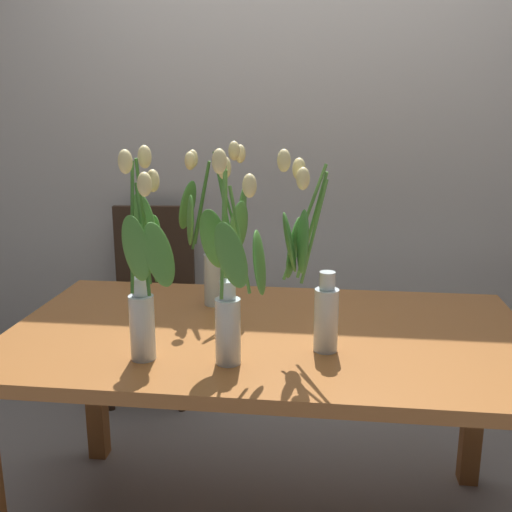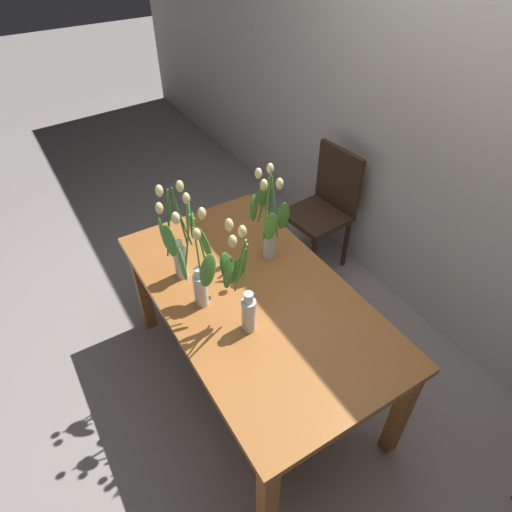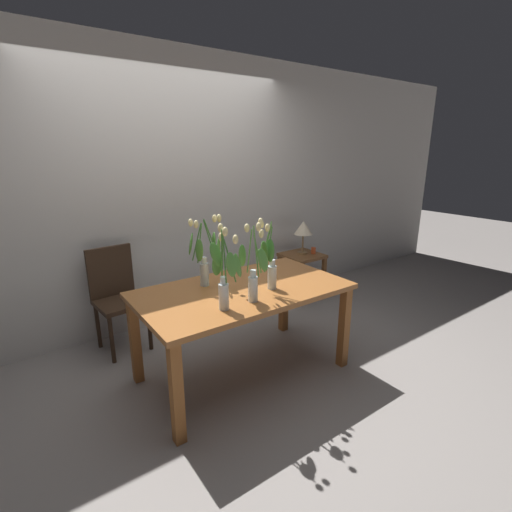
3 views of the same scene
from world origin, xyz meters
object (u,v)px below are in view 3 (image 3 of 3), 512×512
Objects in this scene: tulip_vase_1 at (225,276)px; pillar_candle at (313,251)px; dining_chair at (117,293)px; table_lamp at (303,229)px; dining_table at (243,299)px; tulip_vase_3 at (205,257)px; tulip_vase_2 at (269,264)px; side_table at (302,263)px; tulip_vase_0 at (254,273)px.

tulip_vase_1 is 2.24m from pillar_candle.
dining_chair is 2.34× the size of table_lamp.
dining_table is 1.24m from dining_chair.
table_lamp is (1.70, 0.74, -0.11)m from tulip_vase_3.
tulip_vase_1 is 0.46m from tulip_vase_2.
table_lamp is at bearing 33.87° from tulip_vase_1.
side_table is at bearing -138.98° from table_lamp.
tulip_vase_3 is 1.90m from side_table.
pillar_candle is at bearing 20.24° from tulip_vase_3.
table_lamp is at bearing 32.58° from dining_table.
table_lamp is (1.57, 1.21, -0.09)m from tulip_vase_0.
tulip_vase_2 is (0.14, -0.15, 0.30)m from dining_table.
table_lamp is at bearing 23.67° from tulip_vase_3.
tulip_vase_2 is at bearing -47.18° from dining_table.
tulip_vase_2 is 1.02× the size of side_table.
tulip_vase_3 is at bearing -159.76° from pillar_candle.
pillar_candle is (1.90, 1.13, -0.38)m from tulip_vase_1.
dining_chair is 2.20m from table_lamp.
tulip_vase_2 is 1.82m from pillar_candle.
dining_chair reaches higher than side_table.
dining_chair is 2.16m from side_table.
tulip_vase_0 is 1.02× the size of tulip_vase_2.
tulip_vase_0 is at bearing -0.96° from tulip_vase_1.
tulip_vase_2 reaches higher than dining_chair.
dining_table reaches higher than side_table.
tulip_vase_0 is 2.05m from pillar_candle.
tulip_vase_0 is at bearing -153.26° from tulip_vase_2.
tulip_vase_1 is at bearing -149.35° from pillar_candle.
pillar_candle is at bearing -25.38° from side_table.
tulip_vase_2 is 1.75m from table_lamp.
tulip_vase_0 is 0.48m from tulip_vase_3.
tulip_vase_3 is at bearing 134.46° from dining_table.
dining_table is at bearing -147.42° from table_lamp.
dining_table is 1.82m from pillar_candle.
tulip_vase_1 is at bearing -146.24° from side_table.
tulip_vase_1 is (-0.23, 0.00, 0.02)m from tulip_vase_0.
side_table is at bearing -2.49° from dining_chair.
table_lamp is at bearing 142.30° from pillar_candle.
pillar_candle is (2.28, -0.15, 0.06)m from dining_chair.
dining_chair is at bearing 106.47° from tulip_vase_1.
tulip_vase_3 is 0.61× the size of dining_chair.
tulip_vase_1 reaches higher than tulip_vase_3.
pillar_candle is (1.67, 1.13, -0.36)m from tulip_vase_0.
tulip_vase_1 reaches higher than table_lamp.
table_lamp is at bearing 41.02° from side_table.
tulip_vase_0 reaches higher than table_lamp.
tulip_vase_3 reaches higher than table_lamp.
tulip_vase_2 is (0.21, 0.11, 0.00)m from tulip_vase_0.
tulip_vase_2 is 1.79m from side_table.
tulip_vase_1 is 1.01× the size of tulip_vase_3.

